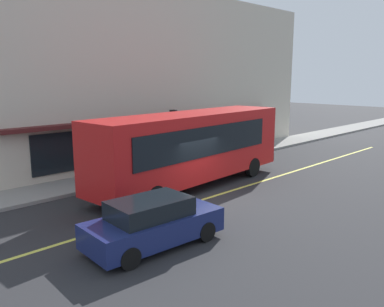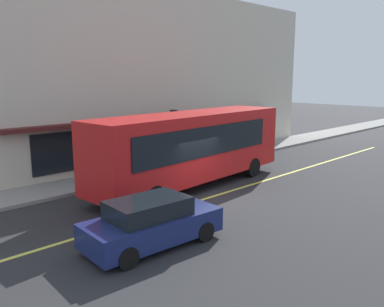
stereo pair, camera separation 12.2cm
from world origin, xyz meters
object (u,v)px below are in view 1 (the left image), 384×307
traffic_light (174,125)px  pedestrian_mid_block (228,141)px  car_navy (153,223)px  pedestrian_near_storefront (260,133)px  bus (192,145)px

traffic_light → pedestrian_mid_block: traffic_light is taller
car_navy → pedestrian_mid_block: (12.11, 7.31, 0.34)m
car_navy → pedestrian_near_storefront: (15.37, 7.17, 0.50)m
bus → pedestrian_near_storefront: (9.79, 3.22, -0.74)m
car_navy → pedestrian_mid_block: size_ratio=2.81×
pedestrian_mid_block → pedestrian_near_storefront: bearing=-2.4°
bus → pedestrian_mid_block: size_ratio=7.22×
car_navy → pedestrian_mid_block: bearing=31.1°
bus → car_navy: 6.96m
bus → pedestrian_mid_block: 7.39m
traffic_light → bus: bearing=-118.5°
bus → car_navy: size_ratio=2.57×
traffic_light → car_navy: traffic_light is taller
bus → traffic_light: bearing=61.5°
bus → pedestrian_mid_block: (6.52, 3.36, -0.91)m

